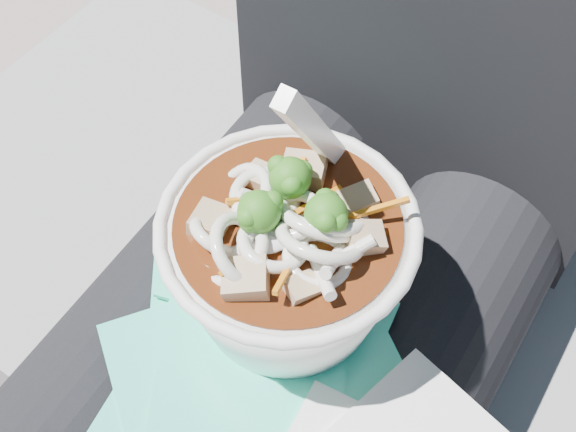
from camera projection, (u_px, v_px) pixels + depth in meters
The scene contains 5 objects.
stone_ledge at pixel (335, 384), 0.96m from camera, with size 1.00×0.50×0.44m, color slate.
lap at pixel (260, 383), 0.65m from camera, with size 0.33×0.48×0.15m.
person_body at pixel (319, 282), 0.67m from camera, with size 0.34×0.94×0.98m.
plastic_bag at pixel (272, 371), 0.56m from camera, with size 0.30×0.34×0.01m.
udon_bowl at pixel (288, 255), 0.54m from camera, with size 0.18×0.18×0.21m.
Camera 1 is at (0.16, -0.21, 1.12)m, focal length 50.00 mm.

